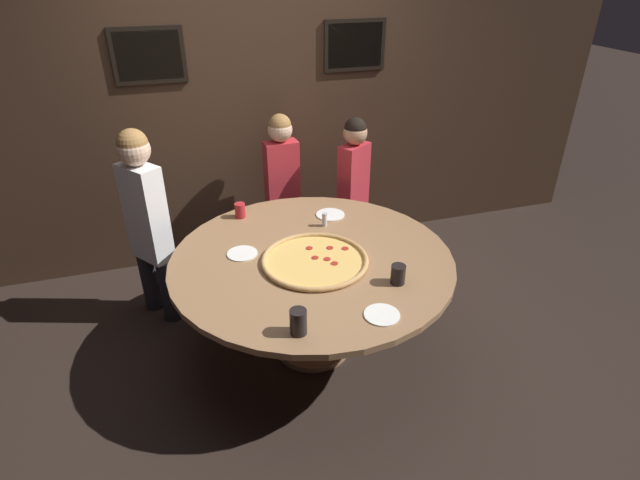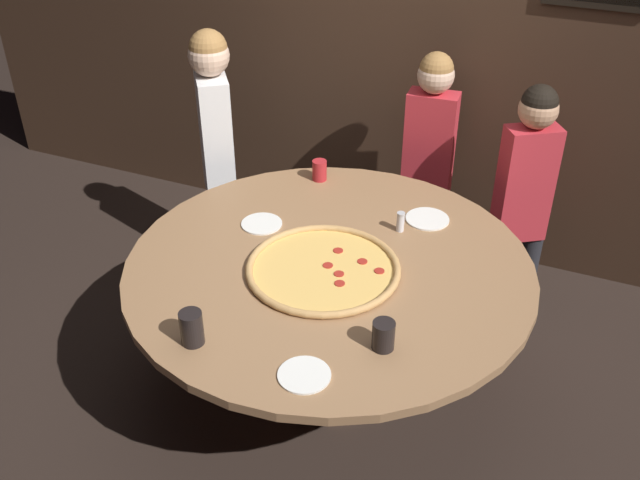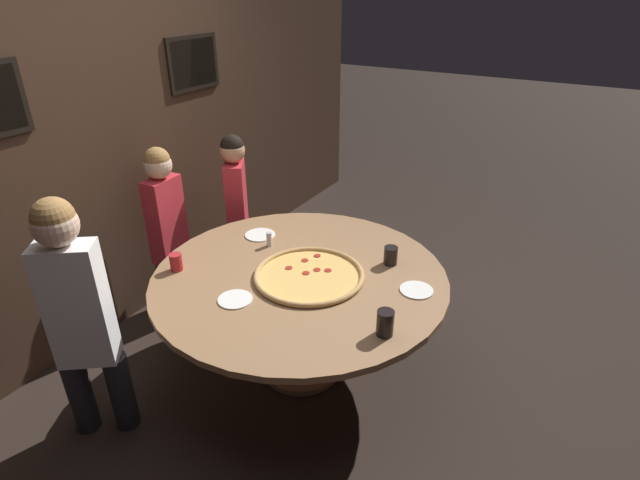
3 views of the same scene
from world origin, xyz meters
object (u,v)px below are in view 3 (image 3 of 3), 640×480
giant_pizza (309,275)px  condiment_shaker (269,239)px  diner_far_right (237,203)px  white_plate_near_front (416,290)px  drink_cup_far_right (385,323)px  diner_centre_back (78,310)px  white_plate_right_side (235,299)px  drink_cup_far_left (176,262)px  dining_table (300,290)px  diner_side_right (167,223)px  white_plate_beside_cup (260,235)px  drink_cup_near_left (391,256)px

giant_pizza → condiment_shaker: 0.48m
diner_far_right → white_plate_near_front: bearing=41.2°
drink_cup_far_right → diner_far_right: size_ratio=0.11×
giant_pizza → condiment_shaker: condiment_shaker is taller
diner_centre_back → white_plate_right_side: bearing=-171.0°
giant_pizza → white_plate_right_side: bearing=151.1°
drink_cup_far_left → white_plate_right_side: (-0.08, -0.51, -0.05)m
dining_table → drink_cup_far_right: bearing=-111.7°
drink_cup_far_left → condiment_shaker: bearing=-29.6°
drink_cup_far_left → diner_side_right: diner_side_right is taller
dining_table → diner_centre_back: (-0.98, 0.72, 0.19)m
white_plate_beside_cup → drink_cup_near_left: bearing=-83.9°
white_plate_right_side → diner_far_right: 1.37m
drink_cup_near_left → drink_cup_far_right: size_ratio=0.84×
condiment_shaker → diner_side_right: size_ratio=0.07×
white_plate_beside_cup → diner_centre_back: 1.29m
drink_cup_far_right → white_plate_near_front: size_ratio=0.72×
white_plate_near_front → diner_side_right: diner_side_right is taller
drink_cup_far_right → white_plate_beside_cup: bearing=64.7°
drink_cup_near_left → white_plate_near_front: drink_cup_near_left is taller
drink_cup_far_right → diner_centre_back: diner_centre_back is taller
giant_pizza → white_plate_right_side: (-0.41, 0.23, -0.01)m
giant_pizza → diner_centre_back: bearing=141.2°
drink_cup_far_right → drink_cup_near_left: bearing=21.0°
drink_cup_far_right → white_plate_right_side: size_ratio=0.71×
drink_cup_far_left → white_plate_right_side: 0.52m
drink_cup_far_right → diner_side_right: (0.37, 1.88, -0.06)m
drink_cup_far_left → diner_side_right: size_ratio=0.08×
diner_far_right → diner_centre_back: diner_centre_back is taller
dining_table → diner_side_right: diner_side_right is taller
drink_cup_far_left → diner_centre_back: 0.64m
white_plate_right_side → diner_side_right: size_ratio=0.15×
dining_table → giant_pizza: giant_pizza is taller
white_plate_right_side → white_plate_near_front: bearing=-54.4°
drink_cup_far_left → white_plate_beside_cup: 0.65m
condiment_shaker → diner_centre_back: size_ratio=0.07×
drink_cup_far_right → white_plate_near_front: (0.45, 0.00, -0.06)m
giant_pizza → white_plate_near_front: (0.18, -0.61, -0.01)m
dining_table → white_plate_beside_cup: 0.60m
dining_table → drink_cup_far_right: size_ratio=12.88×
diner_far_right → dining_table: bearing=23.9°
white_plate_beside_cup → diner_far_right: diner_far_right is taller
diner_side_right → drink_cup_near_left: bearing=95.5°
diner_side_right → white_plate_right_side: bearing=59.3°
white_plate_near_front → giant_pizza: bearing=106.9°
drink_cup_near_left → diner_side_right: diner_side_right is taller
dining_table → drink_cup_far_left: (-0.34, 0.67, 0.17)m
giant_pizza → drink_cup_far_right: size_ratio=4.82×
drink_cup_far_left → white_plate_near_front: bearing=-68.8°
condiment_shaker → diner_centre_back: diner_centre_back is taller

